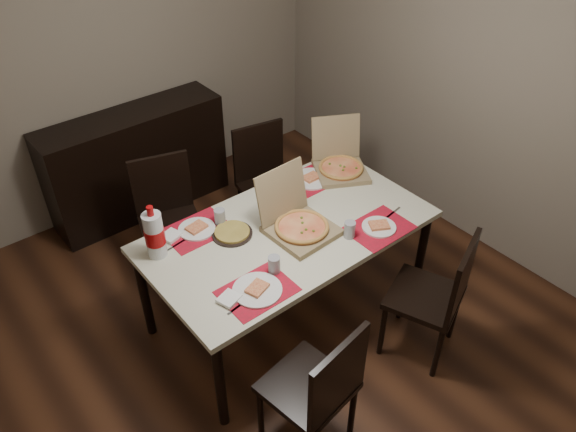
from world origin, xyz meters
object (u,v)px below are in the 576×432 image
at_px(sideboard, 137,163).
at_px(chair_near_left, 318,388).
at_px(pizza_box_center, 298,223).
at_px(soda_bottle, 155,235).
at_px(dining_table, 288,237).
at_px(chair_far_left, 168,214).
at_px(dip_bowl, 289,205).
at_px(chair_near_right, 437,294).
at_px(chair_far_right, 265,178).

height_order(sideboard, chair_near_left, chair_near_left).
height_order(pizza_box_center, soda_bottle, pizza_box_center).
bearing_deg(sideboard, chair_near_left, -96.86).
height_order(sideboard, dining_table, sideboard).
distance_m(sideboard, pizza_box_center, 1.87).
distance_m(chair_far_left, dip_bowl, 0.94).
bearing_deg(soda_bottle, sideboard, 69.10).
bearing_deg(chair_near_left, pizza_box_center, 56.30).
distance_m(chair_near_left, pizza_box_center, 1.03).
relative_size(dining_table, chair_near_right, 1.94).
distance_m(chair_near_left, chair_near_right, 1.00).
distance_m(pizza_box_center, dip_bowl, 0.26).
bearing_deg(sideboard, chair_near_right, -75.20).
height_order(chair_far_right, soda_bottle, soda_bottle).
bearing_deg(chair_near_right, sideboard, 104.80).
bearing_deg(dining_table, soda_bottle, 158.24).
bearing_deg(chair_near_right, chair_far_left, 116.62).
bearing_deg(chair_near_right, chair_far_right, 91.76).
bearing_deg(dip_bowl, dining_table, -131.38).
height_order(chair_far_left, chair_far_right, same).
xyz_separation_m(dining_table, pizza_box_center, (0.04, -0.06, 0.13)).
xyz_separation_m(chair_far_left, soda_bottle, (-0.37, -0.60, 0.39)).
relative_size(dining_table, chair_far_left, 1.94).
xyz_separation_m(dining_table, chair_far_left, (-0.38, 0.90, -0.17)).
bearing_deg(pizza_box_center, chair_far_right, 65.23).
height_order(sideboard, soda_bottle, soda_bottle).
bearing_deg(pizza_box_center, soda_bottle, 155.69).
relative_size(sideboard, chair_near_left, 1.61).
distance_m(dining_table, chair_near_right, 0.98).
bearing_deg(chair_near_left, chair_far_right, 60.72).
height_order(dining_table, dip_bowl, dip_bowl).
height_order(sideboard, dip_bowl, sideboard).
relative_size(sideboard, chair_near_right, 1.61).
relative_size(chair_far_left, pizza_box_center, 2.14).
distance_m(chair_far_left, pizza_box_center, 1.09).
bearing_deg(chair_far_left, dip_bowl, -53.93).
relative_size(dining_table, pizza_box_center, 4.15).
bearing_deg(pizza_box_center, dining_table, 122.90).
bearing_deg(chair_far_right, pizza_box_center, -114.77).
bearing_deg(pizza_box_center, chair_near_right, -59.63).
relative_size(sideboard, pizza_box_center, 3.46).
bearing_deg(pizza_box_center, chair_near_left, -123.70).
bearing_deg(dip_bowl, chair_far_right, 66.02).
xyz_separation_m(chair_near_left, soda_bottle, (-0.24, 1.18, 0.39)).
height_order(chair_far_right, dip_bowl, chair_far_right).
distance_m(chair_far_left, chair_far_right, 0.82).
bearing_deg(soda_bottle, chair_near_left, -78.43).
relative_size(chair_far_right, dip_bowl, 8.43).
distance_m(dining_table, chair_far_left, 0.99).
xyz_separation_m(chair_near_left, pizza_box_center, (0.55, 0.82, 0.30)).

